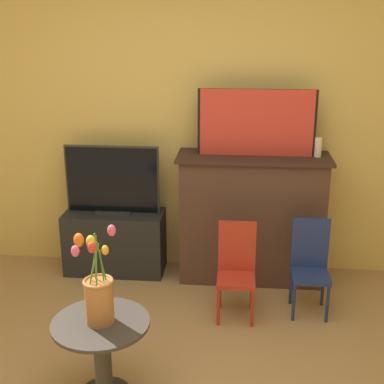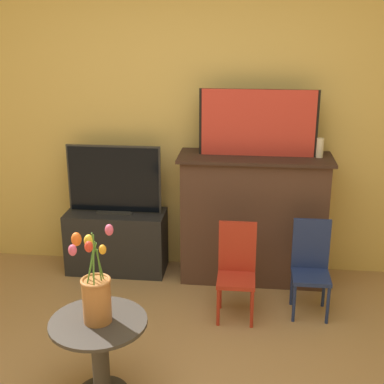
% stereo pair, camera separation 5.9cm
% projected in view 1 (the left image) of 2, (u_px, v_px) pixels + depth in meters
% --- Properties ---
extents(wall_back, '(8.00, 0.06, 2.70)m').
position_uv_depth(wall_back, '(195.00, 111.00, 4.34)').
color(wall_back, '#E0BC66').
rests_on(wall_back, ground).
extents(fireplace_mantel, '(1.20, 0.45, 1.05)m').
position_uv_depth(fireplace_mantel, '(252.00, 216.00, 4.33)').
color(fireplace_mantel, '#4C3328').
rests_on(fireplace_mantel, ground).
extents(painting, '(0.91, 0.03, 0.51)m').
position_uv_depth(painting, '(257.00, 123.00, 4.09)').
color(painting, black).
rests_on(painting, fireplace_mantel).
extents(mantel_candle, '(0.06, 0.06, 0.15)m').
position_uv_depth(mantel_candle, '(318.00, 147.00, 4.10)').
color(mantel_candle, silver).
rests_on(mantel_candle, fireplace_mantel).
extents(tv_stand, '(0.83, 0.36, 0.53)m').
position_uv_depth(tv_stand, '(115.00, 242.00, 4.52)').
color(tv_stand, '#232326').
rests_on(tv_stand, ground).
extents(tv_monitor, '(0.77, 0.12, 0.57)m').
position_uv_depth(tv_monitor, '(112.00, 181.00, 4.36)').
color(tv_monitor, '#2D2D2D').
rests_on(tv_monitor, tv_stand).
extents(chair_red, '(0.27, 0.27, 0.70)m').
position_uv_depth(chair_red, '(236.00, 266.00, 3.82)').
color(chair_red, '#B22D1E').
rests_on(chair_red, ground).
extents(chair_blue, '(0.27, 0.27, 0.70)m').
position_uv_depth(chair_blue, '(310.00, 263.00, 3.88)').
color(chair_blue, navy).
rests_on(chair_blue, ground).
extents(side_table, '(0.54, 0.54, 0.49)m').
position_uv_depth(side_table, '(102.00, 348.00, 2.98)').
color(side_table, '#332D28').
rests_on(side_table, ground).
extents(vase_tulips, '(0.22, 0.24, 0.55)m').
position_uv_depth(vase_tulips, '(98.00, 293.00, 2.87)').
color(vase_tulips, '#AD6B38').
rests_on(vase_tulips, side_table).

